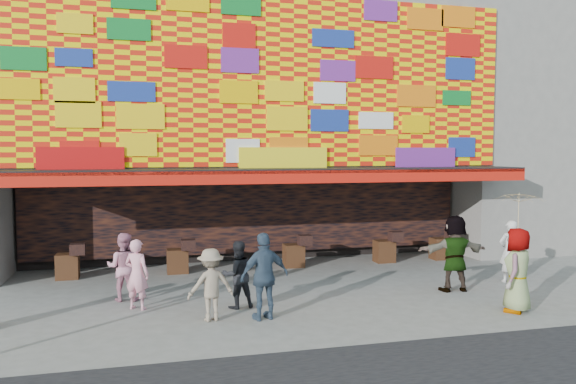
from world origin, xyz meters
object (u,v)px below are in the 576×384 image
at_px(ped_f, 455,253).
at_px(ped_i, 123,267).
at_px(ped_e, 265,276).
at_px(ped_b, 137,274).
at_px(ped_h, 510,251).
at_px(ped_d, 211,285).
at_px(ped_c, 237,275).
at_px(ped_g, 518,270).
at_px(parasol, 519,214).

distance_m(ped_f, ped_i, 8.16).
bearing_deg(ped_e, ped_f, 179.83).
bearing_deg(ped_f, ped_e, 18.36).
bearing_deg(ped_b, ped_h, -147.95).
distance_m(ped_d, ped_i, 2.79).
height_order(ped_b, ped_c, ped_b).
height_order(ped_c, ped_i, ped_i).
bearing_deg(ped_d, ped_f, 179.55).
bearing_deg(ped_d, ped_i, -58.58).
relative_size(ped_c, ped_d, 1.00).
xyz_separation_m(ped_g, parasol, (0.00, 0.00, 1.25)).
height_order(ped_c, ped_d, ped_c).
height_order(ped_h, parasol, parasol).
relative_size(ped_f, ped_h, 1.15).
relative_size(ped_b, ped_i, 0.98).
height_order(ped_b, ped_f, ped_f).
bearing_deg(ped_g, ped_i, -63.84).
height_order(ped_f, ped_i, ped_f).
height_order(ped_d, ped_g, ped_g).
height_order(ped_f, ped_h, ped_f).
distance_m(ped_g, ped_h, 3.00).
bearing_deg(ped_b, ped_c, -160.70).
distance_m(ped_e, ped_h, 7.33).
bearing_deg(parasol, ped_g, 180.00).
bearing_deg(ped_f, parasol, 104.95).
distance_m(ped_b, ped_g, 8.42).
bearing_deg(ped_d, ped_c, -139.87).
relative_size(ped_h, parasol, 0.88).
xyz_separation_m(ped_d, ped_g, (6.60, -1.03, 0.17)).
bearing_deg(ped_b, ped_i, -38.88).
bearing_deg(ped_d, ped_e, 160.18).
distance_m(ped_g, ped_i, 8.99).
distance_m(ped_e, parasol, 5.70).
distance_m(ped_b, ped_h, 9.74).
bearing_deg(ped_f, ped_h, -160.47).
distance_m(ped_d, parasol, 6.83).
xyz_separation_m(ped_e, ped_i, (-2.92, 2.31, -0.11)).
bearing_deg(ped_b, ped_d, 170.88).
height_order(ped_e, ped_f, ped_f).
xyz_separation_m(ped_d, ped_f, (6.27, 0.98, 0.21)).
xyz_separation_m(ped_b, ped_e, (2.60, -1.46, 0.13)).
distance_m(ped_d, ped_e, 1.13).
distance_m(ped_b, ped_d, 1.95).
relative_size(ped_b, ped_e, 0.86).
distance_m(ped_d, ped_h, 8.37).
bearing_deg(ped_i, parasol, 170.48).
bearing_deg(ped_g, ped_b, -59.13).
height_order(ped_f, ped_g, ped_f).
xyz_separation_m(ped_f, ped_h, (1.97, 0.50, -0.13)).
xyz_separation_m(ped_f, ped_g, (0.34, -2.02, -0.04)).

